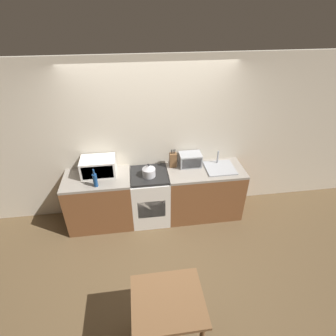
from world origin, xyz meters
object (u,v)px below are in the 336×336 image
toaster_oven (190,160)px  dining_table (168,307)px  kettle (149,171)px  stove_range (150,197)px  bottle (95,180)px  microwave (98,167)px

toaster_oven → dining_table: size_ratio=0.46×
kettle → toaster_oven: 0.72m
kettle → dining_table: kettle is taller
stove_range → kettle: (-0.00, -0.05, 0.55)m
stove_range → dining_table: (0.02, -1.98, 0.18)m
kettle → bottle: bearing=-168.7°
stove_range → bottle: bottle is taller
bottle → kettle: bearing=11.3°
bottle → dining_table: (0.82, -1.78, -0.38)m
stove_range → microwave: bearing=171.7°
bottle → stove_range: bearing=14.6°
stove_range → microwave: (-0.77, 0.11, 0.59)m
kettle → dining_table: size_ratio=0.28×
bottle → microwave: bearing=85.3°
toaster_oven → bottle: bearing=-166.0°
kettle → microwave: (-0.76, 0.16, 0.04)m
kettle → bottle: 0.80m
microwave → kettle: bearing=-11.8°
kettle → microwave: microwave is taller
microwave → toaster_oven: microwave is taller
kettle → microwave: bearing=168.2°
bottle → dining_table: bottle is taller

